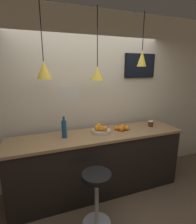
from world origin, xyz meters
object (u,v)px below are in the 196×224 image
object	(u,v)px
bar_stool	(97,190)
mounted_tv	(140,66)
juice_bottle	(64,129)
fruit_bowl	(101,130)
spread_jar	(151,124)

from	to	relation	value
bar_stool	mounted_tv	bearing A→B (deg)	40.43
juice_bottle	mounted_tv	xyz separation A→B (m)	(1.46, 0.35, 0.90)
juice_bottle	mounted_tv	bearing A→B (deg)	13.64
juice_bottle	bar_stool	bearing A→B (deg)	-68.70
fruit_bowl	spread_jar	size ratio (longest dim) A/B	2.97
fruit_bowl	juice_bottle	bearing A→B (deg)	179.75
fruit_bowl	spread_jar	distance (m)	0.94
juice_bottle	spread_jar	size ratio (longest dim) A/B	3.30
spread_jar	mounted_tv	size ratio (longest dim) A/B	0.16
juice_bottle	mounted_tv	world-z (taller)	mounted_tv
fruit_bowl	spread_jar	xyz separation A→B (m)	(0.94, 0.00, -0.00)
bar_stool	juice_bottle	bearing A→B (deg)	111.30
fruit_bowl	mounted_tv	distance (m)	1.38
bar_stool	fruit_bowl	bearing A→B (deg)	65.11
fruit_bowl	juice_bottle	xyz separation A→B (m)	(-0.57, 0.00, 0.08)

